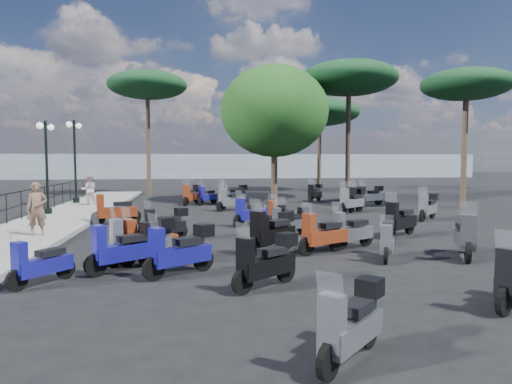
{
  "coord_description": "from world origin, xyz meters",
  "views": [
    {
      "loc": [
        -1.02,
        -15.04,
        2.51
      ],
      "look_at": [
        1.21,
        2.4,
        1.2
      ],
      "focal_mm": 32.0,
      "sensor_mm": 36.0,
      "label": 1
    }
  ],
  "objects": [
    {
      "name": "scooter_27",
      "position": [
        8.22,
        2.28,
        0.52
      ],
      "size": [
        1.36,
        1.34,
        1.39
      ],
      "rotation": [
        0.0,
        0.0,
        2.35
      ],
      "color": "black",
      "rests_on": "ground"
    },
    {
      "name": "scooter_11",
      "position": [
        0.87,
        9.4,
        0.53
      ],
      "size": [
        1.63,
        0.99,
        1.4
      ],
      "rotation": [
        0.0,
        0.0,
        2.04
      ],
      "color": "black",
      "rests_on": "ground"
    },
    {
      "name": "scooter_12",
      "position": [
        0.27,
        -6.47,
        0.5
      ],
      "size": [
        1.42,
        1.15,
        1.33
      ],
      "rotation": [
        0.0,
        0.0,
        2.22
      ],
      "color": "black",
      "rests_on": "ground"
    },
    {
      "name": "scooter_25",
      "position": [
        5.62,
        -4.48,
        0.51
      ],
      "size": [
        0.98,
        1.72,
        1.47
      ],
      "rotation": [
        0.0,
        0.0,
        2.7
      ],
      "color": "black",
      "rests_on": "ground"
    },
    {
      "name": "scooter_30",
      "position": [
        -2.66,
        -4.81,
        0.52
      ],
      "size": [
        1.51,
        1.15,
        1.39
      ],
      "rotation": [
        0.0,
        0.0,
        2.18
      ],
      "color": "black",
      "rests_on": "ground"
    },
    {
      "name": "pine_0",
      "position": [
        8.19,
        18.87,
        5.97
      ],
      "size": [
        6.07,
        6.07,
        7.04
      ],
      "color": "#38281E",
      "rests_on": "ground"
    },
    {
      "name": "scooter_6",
      "position": [
        0.82,
        -9.79,
        0.47
      ],
      "size": [
        1.2,
        1.22,
        1.24
      ],
      "rotation": [
        0.0,
        0.0,
        2.37
      ],
      "color": "black",
      "rests_on": "ground"
    },
    {
      "name": "scooter_4",
      "position": [
        -4.14,
        2.65,
        0.51
      ],
      "size": [
        1.8,
        0.82,
        1.48
      ],
      "rotation": [
        0.0,
        0.0,
        1.88
      ],
      "color": "black",
      "rests_on": "ground"
    },
    {
      "name": "scooter_7",
      "position": [
        0.9,
        -3.21,
        0.51
      ],
      "size": [
        1.48,
        1.28,
        1.47
      ],
      "rotation": [
        0.0,
        0.0,
        2.27
      ],
      "color": "black",
      "rests_on": "ground"
    },
    {
      "name": "scooter_26",
      "position": [
        5.37,
        -1.32,
        0.51
      ],
      "size": [
        1.51,
        1.24,
        1.46
      ],
      "rotation": [
        0.0,
        0.0,
        2.25
      ],
      "color": "black",
      "rests_on": "ground"
    },
    {
      "name": "scooter_21",
      "position": [
        1.87,
        -0.17,
        0.44
      ],
      "size": [
        0.89,
        1.44,
        1.26
      ],
      "rotation": [
        0.0,
        0.0,
        2.65
      ],
      "color": "black",
      "rests_on": "ground"
    },
    {
      "name": "scooter_0",
      "position": [
        -4.12,
        -5.71,
        0.41
      ],
      "size": [
        0.99,
        1.23,
        1.19
      ],
      "rotation": [
        0.0,
        0.0,
        2.48
      ],
      "color": "black",
      "rests_on": "ground"
    },
    {
      "name": "scooter_22",
      "position": [
        5.98,
        5.01,
        0.55
      ],
      "size": [
        1.57,
        1.27,
        1.47
      ],
      "rotation": [
        0.0,
        0.0,
        2.22
      ],
      "color": "black",
      "rests_on": "ground"
    },
    {
      "name": "sidewalk",
      "position": [
        -6.5,
        3.0,
        0.07
      ],
      "size": [
        3.0,
        30.0,
        0.15
      ],
      "primitive_type": "cube",
      "color": "slate",
      "rests_on": "ground"
    },
    {
      "name": "scooter_3",
      "position": [
        -2.02,
        -1.08,
        0.48
      ],
      "size": [
        1.4,
        1.05,
        1.28
      ],
      "rotation": [
        0.0,
        0.0,
        2.18
      ],
      "color": "black",
      "rests_on": "ground"
    },
    {
      "name": "railing",
      "position": [
        -7.8,
        2.8,
        0.9
      ],
      "size": [
        0.04,
        26.04,
        1.1
      ],
      "color": "black",
      "rests_on": "sidewalk"
    },
    {
      "name": "lamp_post_2",
      "position": [
        -7.44,
        10.08,
        2.64
      ],
      "size": [
        0.54,
        1.26,
        4.36
      ],
      "rotation": [
        0.0,
        0.0,
        -0.24
      ],
      "color": "black",
      "rests_on": "sidewalk"
    },
    {
      "name": "distant_hills",
      "position": [
        0.0,
        45.0,
        1.5
      ],
      "size": [
        70.0,
        8.0,
        3.0
      ],
      "primitive_type": "cube",
      "color": "gray",
      "rests_on": "ground"
    },
    {
      "name": "scooter_15",
      "position": [
        1.93,
        -0.6,
        0.44
      ],
      "size": [
        1.43,
        0.71,
        1.18
      ],
      "rotation": [
        0.0,
        0.0,
        1.91
      ],
      "color": "black",
      "rests_on": "ground"
    },
    {
      "name": "scooter_23",
      "position": [
        5.61,
        10.24,
        0.5
      ],
      "size": [
        1.13,
        1.42,
        1.32
      ],
      "rotation": [
        0.0,
        0.0,
        2.5
      ],
      "color": "black",
      "rests_on": "ground"
    },
    {
      "name": "scooter_13",
      "position": [
        2.24,
        -3.48,
        0.48
      ],
      "size": [
        1.57,
        1.0,
        1.39
      ],
      "rotation": [
        0.0,
        0.0,
        2.08
      ],
      "color": "black",
      "rests_on": "ground"
    },
    {
      "name": "broadleaf_tree",
      "position": [
        3.26,
        10.27,
        5.11
      ],
      "size": [
        6.02,
        6.02,
        7.68
      ],
      "color": "#38281E",
      "rests_on": "ground"
    },
    {
      "name": "scooter_2",
      "position": [
        -2.37,
        -4.11,
        0.53
      ],
      "size": [
        1.65,
        0.99,
        1.41
      ],
      "rotation": [
        0.0,
        0.0,
        2.03
      ],
      "color": "black",
      "rests_on": "ground"
    },
    {
      "name": "ground",
      "position": [
        0.0,
        0.0,
        0.0
      ],
      "size": [
        120.0,
        120.0,
        0.0
      ],
      "primitive_type": "plane",
      "color": "black",
      "rests_on": "ground"
    },
    {
      "name": "scooter_20",
      "position": [
        3.62,
        -4.39,
        0.44
      ],
      "size": [
        0.82,
        1.37,
        1.18
      ],
      "rotation": [
        0.0,
        0.0,
        2.69
      ],
      "color": "black",
      "rests_on": "ground"
    },
    {
      "name": "lamp_post_1",
      "position": [
        -7.35,
        5.22,
        2.39
      ],
      "size": [
        0.44,
        1.14,
        3.93
      ],
      "rotation": [
        0.0,
        0.0,
        -0.18
      ],
      "color": "black",
      "rests_on": "sidewalk"
    },
    {
      "name": "scooter_10",
      "position": [
        0.56,
        6.65,
        0.52
      ],
      "size": [
        1.45,
        1.21,
        1.38
      ],
      "rotation": [
        0.0,
        0.0,
        2.24
      ],
      "color": "black",
      "rests_on": "ground"
    },
    {
      "name": "scooter_9",
      "position": [
        0.89,
        1.64,
        0.47
      ],
      "size": [
        1.41,
        1.11,
        1.34
      ],
      "rotation": [
        0.0,
        0.0,
        2.22
      ],
      "color": "black",
      "rests_on": "ground"
    },
    {
      "name": "woman",
      "position": [
        -5.9,
        -0.49,
        0.97
      ],
      "size": [
        0.65,
        0.48,
        1.64
      ],
      "primitive_type": "imported",
      "rotation": [
        0.0,
        0.0,
        0.15
      ],
      "color": "brown",
      "rests_on": "sidewalk"
    },
    {
      "name": "scooter_16",
      "position": [
        1.92,
        1.81,
        0.42
      ],
      "size": [
        0.86,
        1.36,
        1.2
      ],
      "rotation": [
        0.0,
        0.0,
        2.63
      ],
      "color": "black",
      "rests_on": "ground"
    },
    {
      "name": "scooter_17",
      "position": [
        -0.54,
        9.63,
        0.44
      ],
      "size": [
        1.08,
        1.31,
        1.27
      ],
      "rotation": [
        0.0,
        0.0,
        2.47
      ],
      "color": "black",
      "rests_on": "ground"
    },
    {
      "name": "pine_3",
      "position": [
        12.24,
        6.35,
        6.11
      ],
      "size": [
        4.45,
        4.45,
        6.93
      ],
      "color": "#38281E",
      "rests_on": "ground"
    },
    {
      "name": "pine_1",
      "position": [
        7.93,
        11.43,
        7.2
      ],
      "size": [
        5.77,
        5.77,
        8.24
      ],
      "color": "#38281E",
      "rests_on": "ground"
    },
    {
      "name": "scooter_28",
      "position": [
        6.42,
        5.62,
        0.56
      ],
      "size": [
        1.32,
        1.58,
        1.5
      ],
      "rotation": [
        0.0,
        0.0,
        2.47
      ],
      "color": "black",
      "rests_on": "ground"
    },
    {
      "name": "scooter_8",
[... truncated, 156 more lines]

